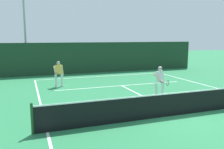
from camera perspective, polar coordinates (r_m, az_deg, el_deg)
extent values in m
plane|color=#287A48|center=(10.47, 16.07, -9.30)|extent=(80.00, 80.00, 0.00)
cube|color=white|center=(19.75, -2.24, -0.42)|extent=(10.81, 0.10, 0.01)
cube|color=white|center=(8.62, -15.30, -13.26)|extent=(0.10, 21.13, 0.01)
cube|color=white|center=(15.93, 2.33, -2.69)|extent=(8.81, 0.10, 0.01)
cube|color=white|center=(13.07, 7.77, -5.36)|extent=(0.10, 6.40, 0.01)
cylinder|color=#1E4723|center=(8.42, -18.69, -10.08)|extent=(0.09, 0.09, 1.08)
cube|color=black|center=(10.34, 16.18, -6.84)|extent=(11.66, 0.02, 0.93)
cube|color=white|center=(10.22, 16.30, -4.19)|extent=(11.66, 0.03, 0.05)
cylinder|color=silver|center=(13.44, 12.06, -3.25)|extent=(0.32, 0.28, 0.86)
cylinder|color=silver|center=(12.75, 10.60, -3.87)|extent=(0.37, 0.32, 0.85)
ellipsoid|color=white|center=(13.52, 12.00, -4.81)|extent=(0.28, 0.24, 0.09)
ellipsoid|color=white|center=(12.84, 10.56, -5.50)|extent=(0.28, 0.24, 0.09)
cube|color=silver|center=(12.96, 11.45, -0.46)|extent=(0.55, 0.53, 0.63)
cylinder|color=beige|center=(13.18, 11.89, -0.43)|extent=(0.19, 0.17, 0.65)
cylinder|color=beige|center=(12.74, 10.98, -0.72)|extent=(0.40, 0.53, 0.48)
sphere|color=beige|center=(12.90, 11.50, 1.41)|extent=(0.23, 0.23, 0.23)
cylinder|color=#19478C|center=(12.89, 11.51, 1.58)|extent=(0.34, 0.34, 0.04)
cylinder|color=black|center=(12.64, 11.87, -1.87)|extent=(0.17, 0.23, 0.03)
torus|color=black|center=(12.50, 13.29, -2.03)|extent=(0.26, 0.18, 0.29)
cylinder|color=silver|center=(15.95, -11.96, -1.34)|extent=(0.18, 0.16, 0.84)
cylinder|color=silver|center=(15.87, -13.34, -1.44)|extent=(0.18, 0.16, 0.84)
ellipsoid|color=white|center=(16.02, -11.92, -2.66)|extent=(0.27, 0.13, 0.09)
ellipsoid|color=white|center=(15.94, -13.29, -2.76)|extent=(0.27, 0.13, 0.09)
cube|color=#E5B24C|center=(15.80, -12.74, 1.16)|extent=(0.45, 0.28, 0.60)
cylinder|color=beige|center=(15.85, -11.88, 1.12)|extent=(0.18, 0.11, 0.65)
cylinder|color=beige|center=(15.76, -13.59, 1.01)|extent=(0.14, 0.53, 0.53)
sphere|color=beige|center=(15.75, -12.79, 2.69)|extent=(0.23, 0.23, 0.23)
cylinder|color=#19478C|center=(15.74, -12.79, 2.84)|extent=(0.26, 0.26, 0.04)
cylinder|color=black|center=(15.54, -13.57, 0.07)|extent=(0.05, 0.26, 0.03)
torus|color=black|center=(15.21, -13.32, -0.11)|extent=(0.29, 0.05, 0.29)
sphere|color=#D1E033|center=(13.53, 23.82, -5.44)|extent=(0.07, 0.07, 0.07)
cube|color=#1B3823|center=(21.69, -4.07, 4.08)|extent=(20.38, 0.12, 2.77)
cylinder|color=#9EA39E|center=(22.67, -20.19, 9.56)|extent=(0.18, 0.18, 7.34)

